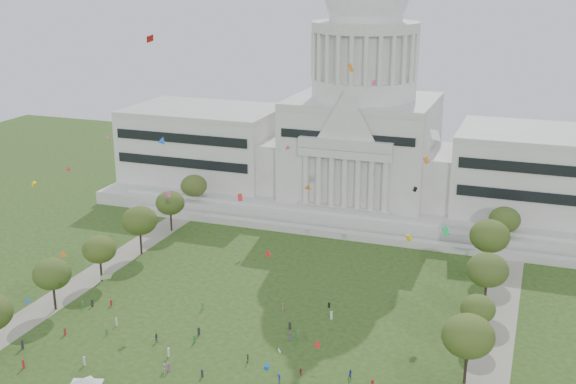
# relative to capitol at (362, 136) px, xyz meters

# --- Properties ---
(capitol) EXTENTS (160.00, 64.50, 91.30)m
(capitol) POSITION_rel_capitol_xyz_m (0.00, 0.00, 0.00)
(capitol) COLOR beige
(capitol) RESTS_ON ground
(path_left) EXTENTS (8.00, 160.00, 0.04)m
(path_left) POSITION_rel_capitol_xyz_m (-48.00, -83.59, -22.28)
(path_left) COLOR gray
(path_left) RESTS_ON ground
(path_right) EXTENTS (8.00, 160.00, 0.04)m
(path_right) POSITION_rel_capitol_xyz_m (48.00, -83.59, -22.28)
(path_right) COLOR gray
(path_right) RESTS_ON ground
(row_tree_l_2) EXTENTS (8.42, 8.42, 11.97)m
(row_tree_l_2) POSITION_rel_capitol_xyz_m (-45.04, -96.29, -13.79)
(row_tree_l_2) COLOR black
(row_tree_l_2) RESTS_ON ground
(row_tree_r_2) EXTENTS (9.55, 9.55, 13.58)m
(row_tree_r_2) POSITION_rel_capitol_xyz_m (44.17, -96.15, -12.64)
(row_tree_r_2) COLOR black
(row_tree_r_2) RESTS_ON ground
(row_tree_l_3) EXTENTS (8.12, 8.12, 11.55)m
(row_tree_l_3) POSITION_rel_capitol_xyz_m (-44.09, -79.67, -14.09)
(row_tree_l_3) COLOR black
(row_tree_l_3) RESTS_ON ground
(row_tree_r_3) EXTENTS (7.01, 7.01, 9.98)m
(row_tree_r_3) POSITION_rel_capitol_xyz_m (44.40, -79.10, -15.21)
(row_tree_r_3) COLOR black
(row_tree_r_3) RESTS_ON ground
(row_tree_l_4) EXTENTS (9.29, 9.29, 13.21)m
(row_tree_l_4) POSITION_rel_capitol_xyz_m (-44.08, -61.17, -12.90)
(row_tree_l_4) COLOR black
(row_tree_l_4) RESTS_ON ground
(row_tree_r_4) EXTENTS (9.19, 9.19, 13.06)m
(row_tree_r_4) POSITION_rel_capitol_xyz_m (44.76, -63.55, -13.01)
(row_tree_r_4) COLOR black
(row_tree_r_4) RESTS_ON ground
(row_tree_l_5) EXTENTS (8.33, 8.33, 11.85)m
(row_tree_l_5) POSITION_rel_capitol_xyz_m (-45.22, -42.58, -13.88)
(row_tree_l_5) COLOR black
(row_tree_l_5) RESTS_ON ground
(row_tree_r_5) EXTENTS (9.82, 9.82, 13.96)m
(row_tree_r_5) POSITION_rel_capitol_xyz_m (43.49, -43.40, -12.37)
(row_tree_r_5) COLOR black
(row_tree_r_5) RESTS_ON ground
(row_tree_l_6) EXTENTS (8.19, 8.19, 11.64)m
(row_tree_l_6) POSITION_rel_capitol_xyz_m (-46.87, -24.45, -14.02)
(row_tree_l_6) COLOR black
(row_tree_l_6) RESTS_ON ground
(row_tree_r_6) EXTENTS (8.42, 8.42, 11.97)m
(row_tree_r_6) POSITION_rel_capitol_xyz_m (45.96, -25.46, -13.79)
(row_tree_r_6) COLOR black
(row_tree_r_6) RESTS_ON ground
(event_tent) EXTENTS (9.73, 9.73, 4.34)m
(event_tent) POSITION_rel_capitol_xyz_m (-18.07, -123.94, -18.93)
(event_tent) COLOR #4C4C4C
(event_tent) RESTS_ON ground
(person_0) EXTENTS (0.97, 1.12, 1.94)m
(person_0) POSITION_rel_capitol_xyz_m (28.77, -103.66, -21.32)
(person_0) COLOR #B21E1E
(person_0) RESTS_ON ground
(person_2) EXTENTS (1.04, 1.00, 1.85)m
(person_2) POSITION_rel_capitol_xyz_m (24.17, -101.66, -21.37)
(person_2) COLOR navy
(person_2) RESTS_ON ground
(person_3) EXTENTS (1.03, 1.40, 1.94)m
(person_3) POSITION_rel_capitol_xyz_m (12.24, -107.57, -21.33)
(person_3) COLOR navy
(person_3) RESTS_ON ground
(person_4) EXTENTS (0.70, 1.11, 1.79)m
(person_4) POSITION_rel_capitol_xyz_m (4.00, -102.67, -21.40)
(person_4) COLOR #33723F
(person_4) RESTS_ON ground
(person_5) EXTENTS (1.47, 1.77, 1.81)m
(person_5) POSITION_rel_capitol_xyz_m (-9.40, -111.27, -21.39)
(person_5) COLOR silver
(person_5) RESTS_ON ground
(person_8) EXTENTS (0.90, 0.58, 1.80)m
(person_8) POSITION_rel_capitol_xyz_m (-16.58, -101.55, -21.39)
(person_8) COLOR #4C4C51
(person_8) RESTS_ON ground
(person_10) EXTENTS (0.70, 0.95, 1.45)m
(person_10) POSITION_rel_capitol_xyz_m (15.08, -103.57, -21.57)
(person_10) COLOR #B21E1E
(person_10) RESTS_ON ground
(distant_crowd) EXTENTS (55.62, 39.97, 1.93)m
(distant_crowd) POSITION_rel_capitol_xyz_m (-12.78, -99.67, -21.44)
(distant_crowd) COLOR #26262B
(distant_crowd) RESTS_ON ground
(kite_swarm) EXTENTS (88.78, 93.99, 57.24)m
(kite_swarm) POSITION_rel_capitol_xyz_m (1.29, -104.34, 8.33)
(kite_swarm) COLOR black
(kite_swarm) RESTS_ON ground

